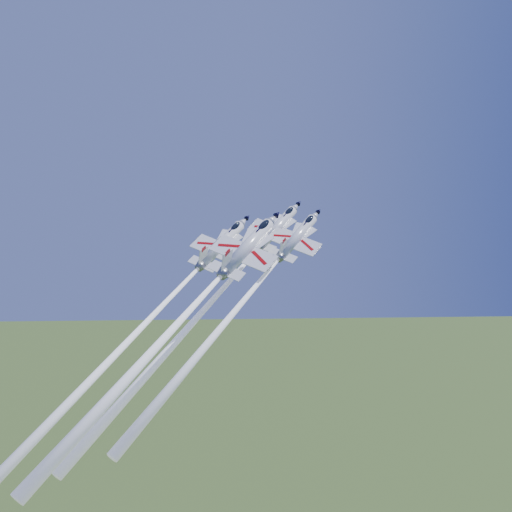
{
  "coord_description": "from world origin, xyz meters",
  "views": [
    {
      "loc": [
        -4.28,
        -96.11,
        91.62
      ],
      "look_at": [
        0.0,
        0.0,
        80.3
      ],
      "focal_mm": 40.0,
      "sensor_mm": 36.0,
      "label": 1
    }
  ],
  "objects_px": {
    "jet_right": "(241,304)",
    "jet_left": "(132,337)",
    "jet_slot": "(183,318)",
    "jet_lead": "(210,303)"
  },
  "relations": [
    {
      "from": "jet_right",
      "to": "jet_left",
      "type": "bearing_deg",
      "value": -158.3
    },
    {
      "from": "jet_left",
      "to": "jet_slot",
      "type": "relative_size",
      "value": 1.21
    },
    {
      "from": "jet_lead",
      "to": "jet_slot",
      "type": "bearing_deg",
      "value": -77.76
    },
    {
      "from": "jet_lead",
      "to": "jet_right",
      "type": "distance_m",
      "value": 8.61
    },
    {
      "from": "jet_lead",
      "to": "jet_slot",
      "type": "xyz_separation_m",
      "value": [
        -3.41,
        -10.58,
        0.1
      ]
    },
    {
      "from": "jet_lead",
      "to": "jet_slot",
      "type": "distance_m",
      "value": 11.12
    },
    {
      "from": "jet_right",
      "to": "jet_slot",
      "type": "xyz_separation_m",
      "value": [
        -8.32,
        -3.64,
        -1.24
      ]
    },
    {
      "from": "jet_lead",
      "to": "jet_right",
      "type": "relative_size",
      "value": 1.18
    },
    {
      "from": "jet_lead",
      "to": "jet_left",
      "type": "distance_m",
      "value": 13.1
    },
    {
      "from": "jet_left",
      "to": "jet_slot",
      "type": "bearing_deg",
      "value": -6.5
    }
  ]
}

